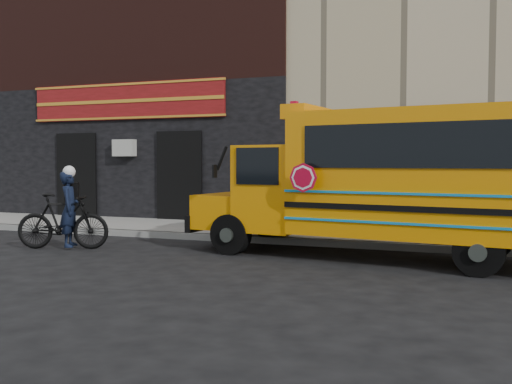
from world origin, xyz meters
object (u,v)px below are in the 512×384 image
Objects in this scene: school_bus at (386,179)px; sign_pole at (493,174)px; bicycle at (63,221)px; cyclist at (70,211)px.

school_bus is 2.49× the size of sign_pole.
sign_pole is 1.47× the size of bicycle.
cyclist is (-6.38, -1.05, -0.71)m from school_bus.
school_bus is at bearing -140.60° from sign_pole.
sign_pole is 8.91m from bicycle.
school_bus reaches higher than sign_pole.
sign_pole is 1.80× the size of cyclist.
bicycle is 0.26m from cyclist.
school_bus is 4.48× the size of cyclist.
cyclist is at bearing -170.68° from school_bus.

